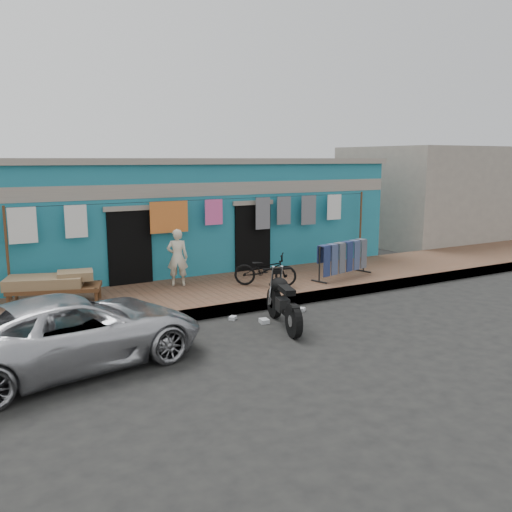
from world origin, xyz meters
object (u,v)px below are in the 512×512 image
Objects in this scene: charpoy at (55,289)px; motorcycle at (283,300)px; seated_person at (177,257)px; bicycle at (265,266)px; car at (73,330)px; jeans_rack at (343,259)px.

motorcycle is at bearing -39.16° from charpoy.
seated_person is 0.92× the size of bicycle.
seated_person reaches higher than charpoy.
charpoy is (-3.83, 3.12, 0.03)m from motorcycle.
car is 2.38× the size of motorcycle.
car reaches higher than jeans_rack.
bicycle is (1.86, -1.10, -0.21)m from seated_person.
charpoy is at bearing 156.78° from motorcycle.
car is at bearing 70.70° from seated_person.
bicycle is at bearing -8.87° from charpoy.
seated_person is 0.77× the size of motorcycle.
jeans_rack is at bearing -7.10° from charpoy.
jeans_rack is (2.30, -0.14, -0.01)m from bicycle.
car is 2.84× the size of bicycle.
seated_person reaches higher than jeans_rack.
jeans_rack is at bearing 50.22° from motorcycle.
seated_person reaches higher than car.
bicycle is at bearing 171.92° from seated_person.
motorcycle is 4.94m from charpoy.
seated_person reaches higher than bicycle.
jeans_rack is (3.28, 2.23, 0.17)m from motorcycle.
seated_person is 0.65× the size of charpoy.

